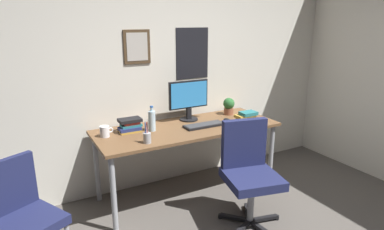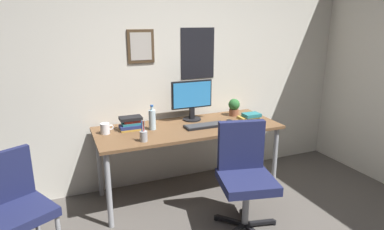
{
  "view_description": "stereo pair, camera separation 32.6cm",
  "coord_description": "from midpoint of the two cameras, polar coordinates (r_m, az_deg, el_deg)",
  "views": [
    {
      "loc": [
        -1.54,
        -1.15,
        1.81
      ],
      "look_at": [
        -0.04,
        1.6,
        0.91
      ],
      "focal_mm": 30.87,
      "sensor_mm": 36.0,
      "label": 1
    },
    {
      "loc": [
        -1.25,
        -1.29,
        1.81
      ],
      "look_at": [
        -0.04,
        1.6,
        0.91
      ],
      "focal_mm": 30.87,
      "sensor_mm": 36.0,
      "label": 2
    }
  ],
  "objects": [
    {
      "name": "book_stack_left",
      "position": [
        3.55,
        12.55,
        -0.69
      ],
      "size": [
        0.23,
        0.17,
        0.11
      ],
      "color": "navy",
      "rests_on": "desk"
    },
    {
      "name": "monitor",
      "position": [
        3.56,
        2.59,
        2.83
      ],
      "size": [
        0.46,
        0.2,
        0.43
      ],
      "color": "black",
      "rests_on": "desk"
    },
    {
      "name": "book_stack_right",
      "position": [
        3.31,
        -7.76,
        -1.47
      ],
      "size": [
        0.22,
        0.14,
        0.13
      ],
      "color": "gold",
      "rests_on": "desk"
    },
    {
      "name": "potted_plant",
      "position": [
        3.81,
        9.71,
        1.41
      ],
      "size": [
        0.13,
        0.13,
        0.2
      ],
      "color": "brown",
      "rests_on": "desk"
    },
    {
      "name": "pen_cup",
      "position": [
        2.98,
        -5.28,
        -3.62
      ],
      "size": [
        0.07,
        0.07,
        0.2
      ],
      "color": "#9EA0A5",
      "rests_on": "desk"
    },
    {
      "name": "water_bottle",
      "position": [
        3.28,
        -4.08,
        -0.78
      ],
      "size": [
        0.07,
        0.07,
        0.25
      ],
      "color": "silver",
      "rests_on": "desk"
    },
    {
      "name": "coffee_mug_near",
      "position": [
        3.23,
        -11.99,
        -2.35
      ],
      "size": [
        0.13,
        0.09,
        0.1
      ],
      "color": "white",
      "rests_on": "desk"
    },
    {
      "name": "desk",
      "position": [
        3.41,
        2.09,
        -3.18
      ],
      "size": [
        1.88,
        0.73,
        0.76
      ],
      "color": "brown",
      "rests_on": "ground_plane"
    },
    {
      "name": "computer_mouse",
      "position": [
        3.55,
        9.2,
        -1.11
      ],
      "size": [
        0.06,
        0.11,
        0.04
      ],
      "color": "black",
      "rests_on": "desk"
    },
    {
      "name": "wall_back",
      "position": [
        3.68,
        -0.18,
        8.12
      ],
      "size": [
        4.4,
        0.1,
        2.6
      ],
      "color": "silver",
      "rests_on": "ground_plane"
    },
    {
      "name": "side_chair",
      "position": [
        2.78,
        -25.28,
        -13.62
      ],
      "size": [
        0.57,
        0.57,
        0.88
      ],
      "color": "#1E234C",
      "rests_on": "ground_plane"
    },
    {
      "name": "keyboard",
      "position": [
        3.39,
        5.04,
        -1.87
      ],
      "size": [
        0.43,
        0.15,
        0.03
      ],
      "color": "black",
      "rests_on": "desk"
    },
    {
      "name": "office_chair",
      "position": [
        3.02,
        12.16,
        -9.45
      ],
      "size": [
        0.58,
        0.58,
        0.95
      ],
      "color": "#1E234C",
      "rests_on": "ground_plane"
    }
  ]
}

